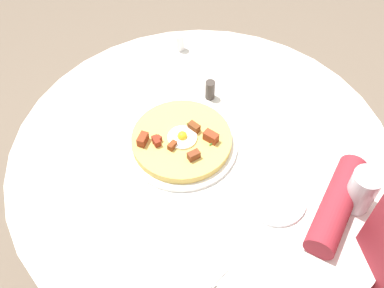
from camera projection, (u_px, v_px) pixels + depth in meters
ground_plane at (199, 264)px, 1.74m from camera, size 6.00×6.00×0.00m
dining_table at (201, 187)px, 1.30m from camera, size 1.00×1.00×0.72m
pizza_plate at (182, 144)px, 1.18m from camera, size 0.29×0.29×0.01m
breakfast_pizza at (182, 140)px, 1.16m from camera, size 0.26×0.26×0.05m
bread_plate at (275, 199)px, 1.08m from camera, size 0.15×0.15×0.01m
napkin at (179, 264)px, 0.98m from camera, size 0.21×0.22×0.00m
fork at (173, 268)px, 0.97m from camera, size 0.11×0.16×0.00m
knife at (185, 257)px, 0.99m from camera, size 0.11×0.16×0.00m
water_glass at (362, 191)px, 1.03m from camera, size 0.07×0.07×0.12m
salt_shaker at (180, 42)px, 1.40m from camera, size 0.03×0.03×0.05m
pepper_shaker at (210, 90)px, 1.27m from camera, size 0.03×0.03×0.06m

